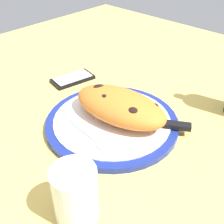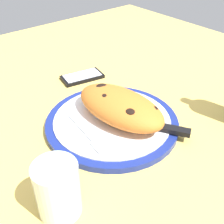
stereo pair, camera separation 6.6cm
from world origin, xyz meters
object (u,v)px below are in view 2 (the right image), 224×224
(calzone, at_px, (120,106))
(smartphone, at_px, (82,77))
(water_glass, at_px, (58,192))
(fork, at_px, (87,134))
(knife, at_px, (156,127))
(plate, at_px, (112,122))

(calzone, bearing_deg, smartphone, 165.79)
(smartphone, bearing_deg, water_glass, -39.49)
(fork, bearing_deg, calzone, 90.20)
(calzone, height_order, fork, calzone)
(fork, distance_m, water_glass, 0.18)
(fork, bearing_deg, water_glass, -50.56)
(fork, relative_size, smartphone, 1.29)
(smartphone, relative_size, water_glass, 1.29)
(calzone, distance_m, fork, 0.10)
(knife, bearing_deg, calzone, -155.89)
(calzone, bearing_deg, knife, 24.11)
(plate, distance_m, calzone, 0.05)
(plate, xyz_separation_m, knife, (0.09, 0.05, 0.01))
(smartphone, bearing_deg, calzone, -14.21)
(fork, distance_m, smartphone, 0.29)
(plate, relative_size, knife, 1.56)
(plate, bearing_deg, calzone, 61.38)
(calzone, relative_size, knife, 1.22)
(plate, relative_size, smartphone, 2.36)
(fork, distance_m, knife, 0.15)
(fork, height_order, water_glass, water_glass)
(plate, height_order, knife, knife)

